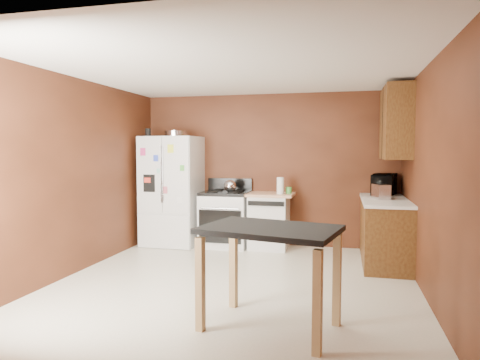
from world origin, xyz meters
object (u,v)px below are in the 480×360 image
at_px(microwave, 384,185).
at_px(paper_towel, 280,186).
at_px(island, 270,243).
at_px(refrigerator, 172,191).
at_px(roasting_pan, 176,134).
at_px(gas_range, 226,218).
at_px(pen_cup, 148,133).
at_px(green_canister, 289,190).
at_px(kettle, 230,186).
at_px(toaster, 381,192).
at_px(dishwasher, 269,220).

bearing_deg(microwave, paper_towel, 113.33).
bearing_deg(microwave, island, 176.02).
relative_size(refrigerator, island, 1.40).
distance_m(microwave, island, 3.38).
bearing_deg(paper_towel, roasting_pan, 179.17).
distance_m(roasting_pan, gas_range, 1.62).
xyz_separation_m(paper_towel, island, (0.34, -2.97, -0.26)).
xyz_separation_m(microwave, gas_range, (-2.47, -0.11, -0.58)).
bearing_deg(gas_range, pen_cup, -171.88).
bearing_deg(green_canister, refrigerator, -176.94).
distance_m(roasting_pan, island, 3.81).
distance_m(kettle, toaster, 2.32).
bearing_deg(paper_towel, refrigerator, -179.98).
distance_m(green_canister, gas_range, 1.14).
bearing_deg(gas_range, kettle, -36.35).
height_order(kettle, toaster, toaster).
bearing_deg(roasting_pan, pen_cup, -161.42).
xyz_separation_m(kettle, island, (1.16, -2.96, -0.24)).
height_order(gas_range, island, gas_range).
bearing_deg(toaster, kettle, 152.06).
distance_m(roasting_pan, pen_cup, 0.46).
bearing_deg(pen_cup, green_canister, 5.57).
relative_size(refrigerator, gas_range, 1.64).
distance_m(pen_cup, green_canister, 2.49).
bearing_deg(green_canister, dishwasher, -176.53).
bearing_deg(refrigerator, pen_cup, -161.54).
distance_m(pen_cup, refrigerator, 1.04).
xyz_separation_m(green_canister, island, (0.22, -3.08, -0.18)).
distance_m(pen_cup, island, 3.97).
bearing_deg(roasting_pan, paper_towel, -0.83).
bearing_deg(kettle, island, -68.69).
distance_m(kettle, microwave, 2.38).
relative_size(roasting_pan, green_canister, 3.67).
distance_m(microwave, refrigerator, 3.39).
bearing_deg(microwave, toaster, -171.30).
relative_size(toaster, refrigerator, 0.15).
distance_m(roasting_pan, paper_towel, 1.93).
distance_m(paper_towel, island, 3.00).
bearing_deg(refrigerator, paper_towel, 0.02).
bearing_deg(island, refrigerator, 126.05).
distance_m(pen_cup, gas_range, 1.90).
height_order(kettle, microwave, microwave).
bearing_deg(toaster, pen_cup, 157.65).
height_order(paper_towel, toaster, paper_towel).
bearing_deg(refrigerator, roasting_pan, 19.15).
bearing_deg(toaster, gas_range, 150.80).
height_order(roasting_pan, island, roasting_pan).
distance_m(kettle, paper_towel, 0.81).
xyz_separation_m(toaster, dishwasher, (-1.66, 0.52, -0.55)).
xyz_separation_m(refrigerator, island, (2.16, -2.97, -0.14)).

